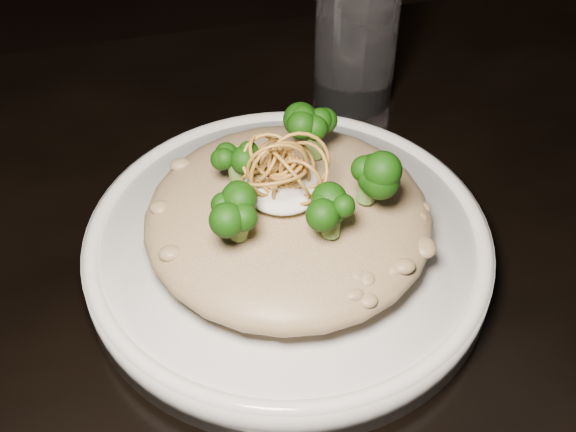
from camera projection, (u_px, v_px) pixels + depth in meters
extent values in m
cube|color=black|center=(346.00, 320.00, 0.62)|extent=(1.10, 0.80, 0.04)
cylinder|color=silver|center=(288.00, 252.00, 0.62)|extent=(0.31, 0.31, 0.03)
ellipsoid|color=brown|center=(288.00, 219.00, 0.59)|extent=(0.21, 0.21, 0.05)
ellipsoid|color=white|center=(283.00, 187.00, 0.57)|extent=(0.06, 0.06, 0.02)
cylinder|color=white|center=(356.00, 37.00, 0.74)|extent=(0.08, 0.08, 0.13)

